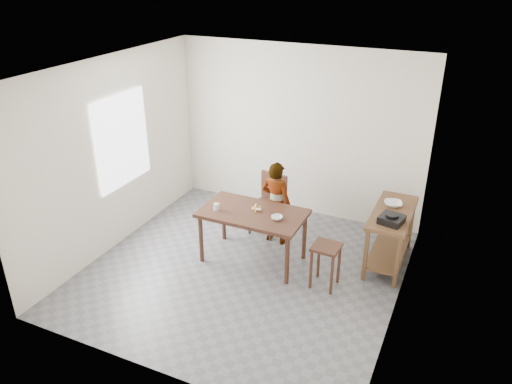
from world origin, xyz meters
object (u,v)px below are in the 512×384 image
at_px(prep_counter, 390,237).
at_px(dining_chair, 267,205).
at_px(child, 276,203).
at_px(stool, 325,266).
at_px(dining_table, 253,236).

distance_m(prep_counter, dining_chair, 1.86).
xyz_separation_m(prep_counter, child, (-1.63, -0.11, 0.23)).
bearing_deg(child, stool, 147.40).
bearing_deg(prep_counter, dining_chair, 177.48).
distance_m(dining_table, prep_counter, 1.86).
bearing_deg(stool, child, 142.62).
height_order(dining_table, child, child).
bearing_deg(dining_chair, child, -30.45).
xyz_separation_m(prep_counter, dining_chair, (-1.85, 0.08, 0.06)).
bearing_deg(stool, dining_chair, 142.12).
xyz_separation_m(dining_table, stool, (1.09, -0.17, -0.08)).
relative_size(child, stool, 2.13).
relative_size(dining_table, dining_chair, 1.54).
xyz_separation_m(dining_chair, stool, (1.22, -0.95, -0.16)).
bearing_deg(dining_chair, dining_table, -70.72).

